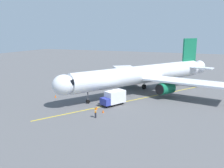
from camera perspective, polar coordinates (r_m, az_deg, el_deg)
The scene contains 11 objects.
ground_plane at distance 53.10m, azimuth 7.67°, elevation -2.12°, with size 220.00×220.00×0.00m, color #565659.
apron_lead_in_line at distance 47.47m, azimuth 5.12°, elevation -3.77°, with size 0.24×40.00×0.01m, color yellow.
airplane at distance 52.40m, azimuth 7.41°, elevation 2.17°, with size 30.38×35.90×11.50m.
ground_crew_marshaller at distance 37.55m, azimuth -3.91°, elevation -6.66°, with size 0.37×0.46×1.71m.
ground_crew_wing_walker at distance 54.24m, azimuth -5.60°, elevation -0.81°, with size 0.47×0.43×1.71m.
box_truck_near_nose at distance 43.63m, azimuth 0.32°, elevation -3.26°, with size 3.88×4.98×2.62m.
baggage_cart_portside at distance 68.23m, azimuth 8.77°, elevation 1.58°, with size 2.36×2.94×1.27m.
safety_cone_nose_left at distance 56.99m, azimuth -7.89°, elevation -0.86°, with size 0.32×0.32×0.55m, color #F2590F.
safety_cone_nose_right at distance 41.64m, azimuth -3.63°, elevation -5.64°, with size 0.32×0.32×0.55m, color #F2590F.
safety_cone_wing_port at distance 50.32m, azimuth -13.19°, elevation -2.81°, with size 0.32×0.32×0.55m, color #F2590F.
safety_cone_wing_starboard at distance 39.94m, azimuth -2.11°, elevation -6.40°, with size 0.32×0.32×0.55m, color #F2590F.
Camera 1 is at (-12.96, 49.84, 12.94)m, focal length 38.79 mm.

